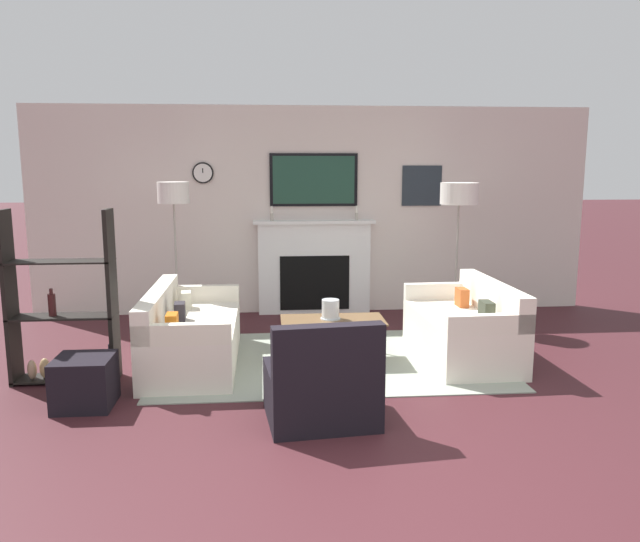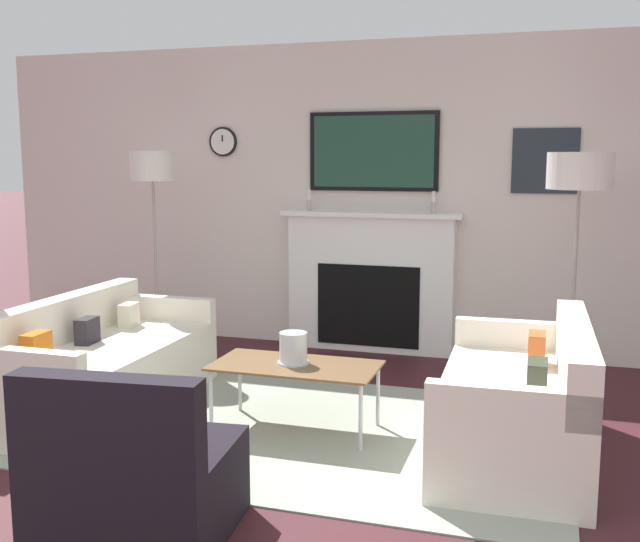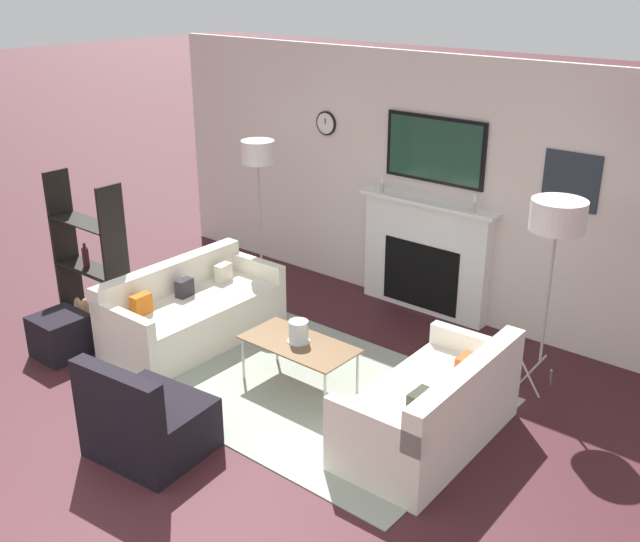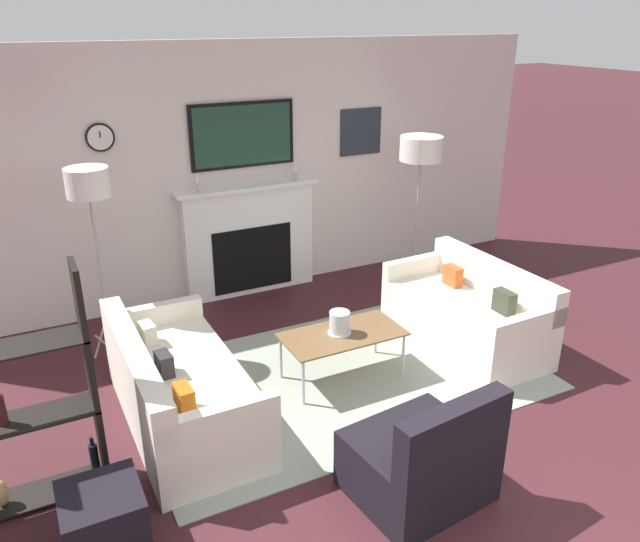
% 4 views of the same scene
% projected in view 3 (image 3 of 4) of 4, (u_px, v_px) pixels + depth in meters
% --- Properties ---
extents(ground_plane, '(60.00, 60.00, 0.00)m').
position_uv_depth(ground_plane, '(44.00, 538.00, 4.90)').
color(ground_plane, '#3D1A1F').
extents(fireplace_wall, '(7.34, 0.28, 2.70)m').
position_uv_depth(fireplace_wall, '(434.00, 199.00, 7.78)').
color(fireplace_wall, silver).
rests_on(fireplace_wall, ground_plane).
extents(area_rug, '(3.39, 2.11, 0.01)m').
position_uv_depth(area_rug, '(297.00, 384.00, 6.70)').
color(area_rug, gray).
rests_on(area_rug, ground_plane).
extents(couch_left, '(0.84, 1.79, 0.75)m').
position_uv_depth(couch_left, '(192.00, 314.00, 7.41)').
color(couch_left, white).
rests_on(couch_left, ground_plane).
extents(couch_right, '(0.85, 1.62, 0.78)m').
position_uv_depth(couch_right, '(432.00, 411.00, 5.77)').
color(couch_right, white).
rests_on(couch_right, ground_plane).
extents(armchair, '(0.89, 0.80, 0.83)m').
position_uv_depth(armchair, '(146.00, 422.00, 5.65)').
color(armchair, black).
rests_on(armchair, ground_plane).
extents(coffee_table, '(1.03, 0.52, 0.43)m').
position_uv_depth(coffee_table, '(299.00, 346.00, 6.53)').
color(coffee_table, brown).
rests_on(coffee_table, ground_plane).
extents(hurricane_candle, '(0.20, 0.20, 0.20)m').
position_uv_depth(hurricane_candle, '(299.00, 333.00, 6.51)').
color(hurricane_candle, silver).
rests_on(hurricane_candle, coffee_table).
extents(floor_lamp_left, '(0.36, 0.36, 1.76)m').
position_uv_depth(floor_lamp_left, '(258.00, 155.00, 8.02)').
color(floor_lamp_left, '#9E998E').
rests_on(floor_lamp_left, ground_plane).
extents(floor_lamp_right, '(0.45, 0.45, 1.75)m').
position_uv_depth(floor_lamp_right, '(558.00, 218.00, 6.04)').
color(floor_lamp_right, '#9E998E').
rests_on(floor_lamp_right, ground_plane).
extents(shelf_unit, '(0.93, 0.28, 1.57)m').
position_uv_depth(shelf_unit, '(90.00, 262.00, 7.62)').
color(shelf_unit, black).
rests_on(shelf_unit, ground_plane).
extents(ottoman, '(0.46, 0.46, 0.41)m').
position_uv_depth(ottoman, '(60.00, 336.00, 7.14)').
color(ottoman, black).
rests_on(ottoman, ground_plane).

